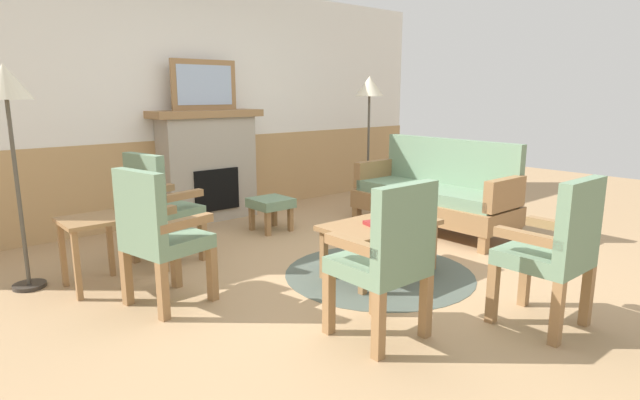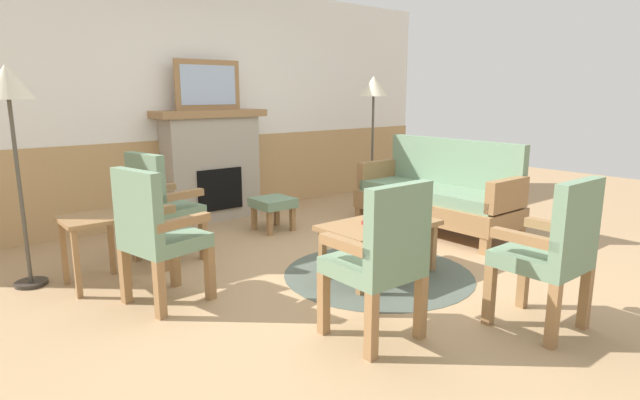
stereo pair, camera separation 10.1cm
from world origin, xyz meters
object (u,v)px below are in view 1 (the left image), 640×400
(book_on_table, at_px, (378,222))
(side_table, at_px, (93,233))
(floor_lamp_by_couch, at_px, (369,95))
(couch, at_px, (435,194))
(coffee_table, at_px, (380,229))
(armchair_front_left, at_px, (387,255))
(fireplace, at_px, (208,165))
(framed_picture, at_px, (204,85))
(floor_lamp_by_chairs, at_px, (6,96))
(armchair_front_center, at_px, (556,247))
(armchair_near_fireplace, at_px, (158,232))
(footstool, at_px, (271,205))
(armchair_by_window_left, at_px, (159,203))

(book_on_table, relative_size, side_table, 0.40)
(floor_lamp_by_couch, bearing_deg, couch, -102.94)
(coffee_table, relative_size, book_on_table, 4.38)
(book_on_table, bearing_deg, armchair_front_left, -134.47)
(book_on_table, bearing_deg, fireplace, 91.68)
(framed_picture, height_order, floor_lamp_by_chairs, framed_picture)
(armchair_front_center, bearing_deg, floor_lamp_by_chairs, 128.73)
(armchair_front_center, bearing_deg, armchair_front_left, 147.63)
(fireplace, xyz_separation_m, armchair_near_fireplace, (-1.51, -2.04, -0.11))
(book_on_table, relative_size, armchair_front_center, 0.22)
(framed_picture, xyz_separation_m, armchair_front_center, (0.22, -3.98, -1.02))
(coffee_table, distance_m, armchair_front_left, 1.16)
(couch, distance_m, side_table, 3.44)
(armchair_front_center, bearing_deg, book_on_table, 96.10)
(footstool, relative_size, side_table, 0.73)
(armchair_front_center, distance_m, floor_lamp_by_couch, 3.79)
(floor_lamp_by_couch, bearing_deg, footstool, -174.13)
(coffee_table, relative_size, footstool, 2.40)
(footstool, distance_m, armchair_front_left, 2.69)
(couch, height_order, armchair_near_fireplace, same)
(coffee_table, distance_m, book_on_table, 0.09)
(framed_picture, height_order, armchair_front_center, framed_picture)
(footstool, bearing_deg, fireplace, 105.49)
(fireplace, relative_size, couch, 0.72)
(framed_picture, xyz_separation_m, armchair_by_window_left, (-1.11, -1.16, -1.02))
(floor_lamp_by_couch, bearing_deg, armchair_front_center, -117.64)
(floor_lamp_by_couch, bearing_deg, side_table, -169.95)
(couch, relative_size, coffee_table, 1.88)
(couch, xyz_separation_m, armchair_front_center, (-1.41, -1.97, 0.14))
(armchair_near_fireplace, xyz_separation_m, armchair_front_left, (0.82, -1.37, 0.00))
(framed_picture, distance_m, armchair_front_left, 3.62)
(book_on_table, relative_size, floor_lamp_by_couch, 0.13)
(armchair_near_fireplace, bearing_deg, framed_picture, 53.50)
(armchair_by_window_left, relative_size, side_table, 1.78)
(framed_picture, relative_size, armchair_near_fireplace, 0.82)
(footstool, relative_size, armchair_front_left, 0.41)
(armchair_near_fireplace, distance_m, armchair_by_window_left, 0.96)
(coffee_table, distance_m, floor_lamp_by_couch, 2.81)
(armchair_by_window_left, height_order, floor_lamp_by_chairs, floor_lamp_by_chairs)
(armchair_front_center, xyz_separation_m, side_table, (-1.96, 2.61, -0.10))
(coffee_table, distance_m, floor_lamp_by_chairs, 2.96)
(armchair_front_center, bearing_deg, couch, 54.36)
(coffee_table, bearing_deg, floor_lamp_by_chairs, 145.54)
(side_table, bearing_deg, floor_lamp_by_couch, 10.05)
(floor_lamp_by_chairs, bearing_deg, framed_picture, 25.83)
(footstool, xyz_separation_m, armchair_near_fireplace, (-1.75, -1.14, 0.25))
(fireplace, distance_m, armchair_front_center, 3.99)
(side_table, bearing_deg, armchair_front_center, -53.05)
(book_on_table, height_order, floor_lamp_by_chairs, floor_lamp_by_chairs)
(fireplace, height_order, floor_lamp_by_couch, floor_lamp_by_couch)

